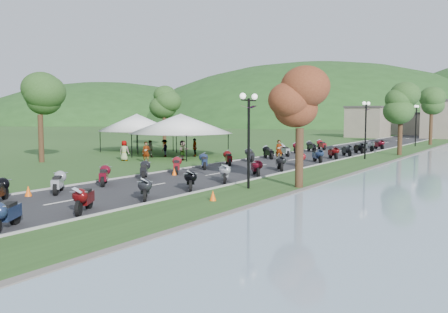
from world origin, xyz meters
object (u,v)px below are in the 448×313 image
Objects in this scene: vendor_tent_main at (181,135)px; pedestrian_b at (150,158)px; pedestrian_a at (146,163)px; pedestrian_c at (165,157)px.

pedestrian_b is at bearing -129.37° from vendor_tent_main.
pedestrian_a reaches higher than pedestrian_b.
vendor_tent_main is 6.16m from pedestrian_a.
pedestrian_c is at bearing -145.42° from vendor_tent_main.
pedestrian_b is (-1.83, -2.23, -2.00)m from vendor_tent_main.
vendor_tent_main is 2.52m from pedestrian_c.
pedestrian_a is 1.07× the size of pedestrian_c.
vendor_tent_main is 4.01× the size of pedestrian_b.
pedestrian_c is at bearing -127.40° from pedestrian_b.
pedestrian_c is at bearing 87.20° from pedestrian_a.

